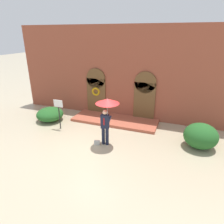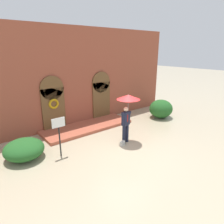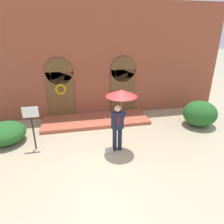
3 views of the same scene
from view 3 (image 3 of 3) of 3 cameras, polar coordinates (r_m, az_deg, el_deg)
name	(u,v)px [view 3 (image 3 of 3)]	position (r m, az deg, el deg)	size (l,w,h in m)	color
ground_plane	(107,156)	(7.45, -1.53, -12.43)	(80.00, 80.00, 0.00)	tan
building_facade	(91,64)	(10.37, -5.95, 13.45)	(14.00, 2.30, 5.60)	brown
person_with_umbrella	(120,102)	(6.98, 2.41, 2.75)	(1.10, 1.10, 2.36)	#191E33
handbag	(109,151)	(7.52, -0.86, -11.06)	(0.28, 0.12, 0.22)	#B7B7B2
sign_post	(32,121)	(7.88, -21.95, -2.47)	(0.56, 0.06, 1.72)	black
shrub_left	(5,133)	(9.18, -28.27, -5.30)	(1.62, 1.66, 0.81)	#235B23
shrub_right	(200,114)	(10.32, 23.82, -0.40)	(1.56, 1.48, 1.20)	#235B23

